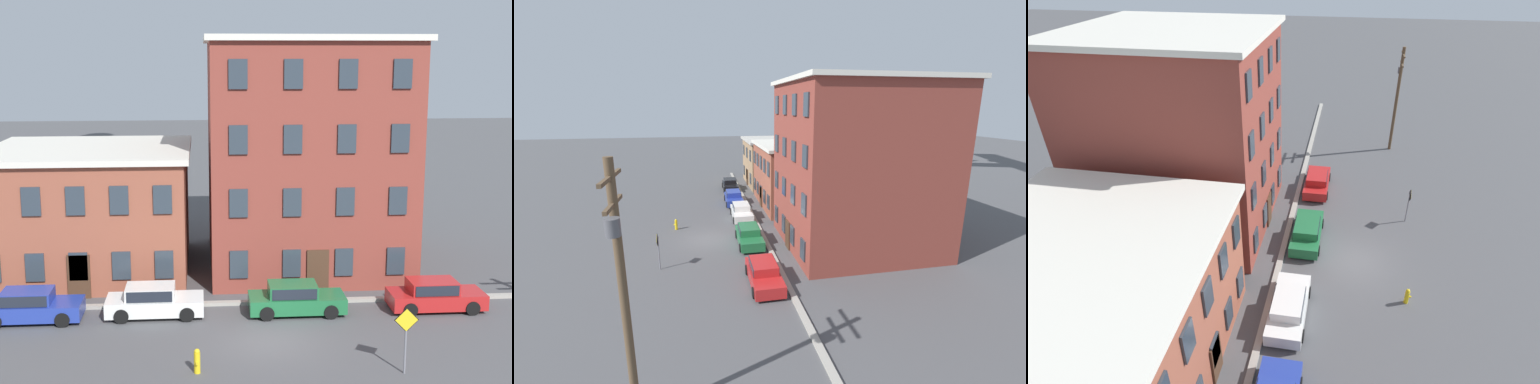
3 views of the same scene
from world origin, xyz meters
The scene contains 10 objects.
ground_plane centered at (0.00, 0.00, 0.00)m, with size 200.00×200.00×0.00m, color #4C4C4F.
kerb_strip centered at (0.00, 4.50, 0.08)m, with size 56.00×0.36×0.16m, color #9E998E.
apartment_midblock centered at (-8.68, 10.96, 3.41)m, with size 10.83×10.45×6.80m.
apartment_far centered at (3.04, 11.39, 6.34)m, with size 10.99×11.29×12.66m.
car_white centered at (-4.93, 3.33, 0.75)m, with size 4.40×1.92×1.43m.
car_green centered at (1.54, 3.15, 0.75)m, with size 4.40×1.92×1.43m.
car_red centered at (8.08, 3.13, 0.75)m, with size 4.40×1.92×1.43m.
caution_sign centered at (4.79, -3.41, 1.72)m, with size 0.93×0.08×2.58m.
utility_pole centered at (16.67, -2.96, 5.24)m, with size 2.40×0.44×9.32m.
fire_hydrant centered at (-2.94, -2.78, 0.48)m, with size 0.24×0.34×0.96m.
Camera 3 is at (-19.06, 1.20, 16.42)m, focal length 28.00 mm.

